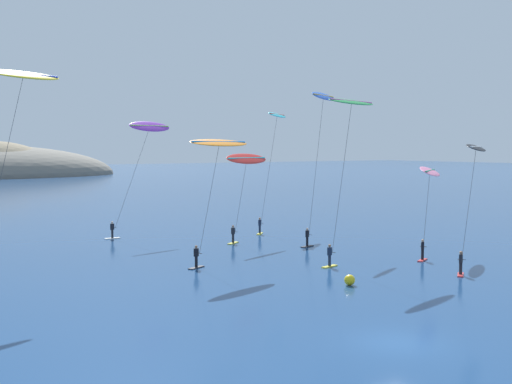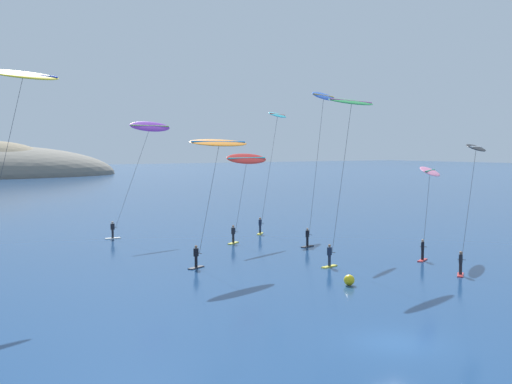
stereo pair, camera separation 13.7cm
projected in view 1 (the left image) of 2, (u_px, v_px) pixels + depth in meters
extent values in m
plane|color=navy|center=(397.00, 343.00, 29.20)|extent=(600.00, 600.00, 0.00)
cube|color=yellow|center=(233.00, 243.00, 59.47)|extent=(1.49, 1.11, 0.08)
cylinder|color=black|center=(233.00, 238.00, 59.44)|extent=(0.22, 0.22, 0.80)
cube|color=black|center=(233.00, 231.00, 59.39)|extent=(0.39, 0.31, 0.60)
sphere|color=#9E7051|center=(233.00, 226.00, 59.36)|extent=(0.22, 0.22, 0.22)
cylinder|color=black|center=(235.00, 232.00, 59.69)|extent=(0.23, 0.53, 0.04)
ellipsoid|color=red|center=(247.00, 159.00, 60.67)|extent=(6.13, 3.39, 1.11)
cylinder|color=#23D6DB|center=(247.00, 158.00, 60.67)|extent=(5.43, 2.19, 0.16)
cylinder|color=#333338|center=(241.00, 195.00, 60.18)|extent=(1.71, 0.67, 6.68)
cube|color=red|center=(460.00, 275.00, 44.66)|extent=(1.43, 1.23, 0.08)
cylinder|color=black|center=(461.00, 269.00, 44.63)|extent=(0.22, 0.22, 0.80)
cube|color=black|center=(461.00, 259.00, 44.58)|extent=(0.39, 0.34, 0.60)
sphere|color=#9E7051|center=(461.00, 253.00, 44.55)|extent=(0.22, 0.22, 0.22)
cylinder|color=black|center=(462.00, 260.00, 44.90)|extent=(0.29, 0.50, 0.04)
ellipsoid|color=black|center=(476.00, 148.00, 48.48)|extent=(4.65, 3.31, 0.72)
cylinder|color=white|center=(476.00, 147.00, 48.48)|extent=(3.91, 2.19, 0.16)
cylinder|color=#333338|center=(469.00, 202.00, 46.69)|extent=(4.18, 2.25, 7.73)
cube|color=#2D2D33|center=(196.00, 268.00, 47.33)|extent=(1.53, 0.98, 0.08)
cylinder|color=black|center=(196.00, 262.00, 47.30)|extent=(0.22, 0.22, 0.80)
cube|color=black|center=(196.00, 252.00, 47.25)|extent=(0.38, 0.29, 0.60)
sphere|color=#9E7051|center=(196.00, 247.00, 47.22)|extent=(0.22, 0.22, 0.22)
cylinder|color=black|center=(199.00, 253.00, 47.53)|extent=(0.21, 0.54, 0.04)
ellipsoid|color=orange|center=(219.00, 143.00, 48.71)|extent=(6.46, 3.48, 0.71)
cylinder|color=#0F7FE5|center=(219.00, 142.00, 48.70)|extent=(5.71, 1.96, 0.16)
cylinder|color=#333338|center=(210.00, 198.00, 48.12)|extent=(2.17, 0.71, 8.11)
ellipsoid|color=yellow|center=(23.00, 75.00, 41.25)|extent=(5.50, 2.89, 0.74)
cylinder|color=#1432E0|center=(23.00, 74.00, 41.25)|extent=(4.91, 1.86, 0.16)
cylinder|color=#333338|center=(2.00, 173.00, 40.33)|extent=(3.25, 1.17, 12.43)
cube|color=red|center=(422.00, 260.00, 50.47)|extent=(1.52, 1.03, 0.08)
cylinder|color=black|center=(422.00, 255.00, 50.44)|extent=(0.22, 0.22, 0.80)
cube|color=black|center=(423.00, 246.00, 50.39)|extent=(0.39, 0.36, 0.60)
sphere|color=tan|center=(423.00, 240.00, 50.37)|extent=(0.22, 0.22, 0.22)
cylinder|color=black|center=(423.00, 247.00, 50.73)|extent=(0.34, 0.48, 0.04)
ellipsoid|color=pink|center=(430.00, 171.00, 53.16)|extent=(5.38, 4.33, 0.94)
cylinder|color=#14895B|center=(430.00, 171.00, 53.16)|extent=(4.36, 3.00, 0.16)
cylinder|color=#333338|center=(427.00, 209.00, 51.95)|extent=(2.59, 1.75, 5.76)
cube|color=silver|center=(112.00, 238.00, 62.59)|extent=(1.50, 0.41, 0.08)
cylinder|color=black|center=(112.00, 234.00, 62.55)|extent=(0.22, 0.22, 0.80)
cube|color=black|center=(112.00, 227.00, 62.51)|extent=(0.38, 0.27, 0.60)
sphere|color=beige|center=(112.00, 222.00, 62.48)|extent=(0.22, 0.22, 0.22)
cylinder|color=black|center=(115.00, 228.00, 62.77)|extent=(0.17, 0.54, 0.04)
ellipsoid|color=purple|center=(150.00, 126.00, 65.25)|extent=(5.20, 2.53, 1.20)
cylinder|color=#7ACC42|center=(150.00, 126.00, 65.25)|extent=(4.67, 1.27, 0.16)
cylinder|color=#333338|center=(133.00, 177.00, 64.01)|extent=(4.26, 1.04, 9.88)
cube|color=yellow|center=(260.00, 234.00, 65.94)|extent=(1.33, 1.36, 0.08)
cylinder|color=#192338|center=(260.00, 229.00, 65.91)|extent=(0.22, 0.22, 0.80)
cube|color=#192338|center=(260.00, 223.00, 65.86)|extent=(0.39, 0.36, 0.60)
sphere|color=#9E7051|center=(260.00, 219.00, 65.84)|extent=(0.22, 0.22, 0.22)
cylinder|color=black|center=(261.00, 223.00, 66.20)|extent=(0.34, 0.48, 0.04)
ellipsoid|color=#23B2C6|center=(277.00, 115.00, 69.72)|extent=(4.45, 3.58, 0.73)
cylinder|color=#DB4C38|center=(277.00, 115.00, 69.72)|extent=(3.65, 2.54, 0.16)
cylinder|color=#333338|center=(269.00, 168.00, 67.96)|extent=(3.91, 2.66, 11.26)
cube|color=yellow|center=(329.00, 266.00, 47.80)|extent=(1.55, 0.73, 0.08)
cylinder|color=#192338|center=(330.00, 261.00, 47.77)|extent=(0.22, 0.22, 0.80)
cube|color=#192338|center=(330.00, 251.00, 47.72)|extent=(0.38, 0.28, 0.60)
sphere|color=#9E7051|center=(330.00, 246.00, 47.69)|extent=(0.22, 0.22, 0.22)
cylinder|color=black|center=(332.00, 252.00, 47.99)|extent=(0.18, 0.54, 0.04)
ellipsoid|color=green|center=(352.00, 102.00, 48.99)|extent=(6.01, 2.75, 0.63)
cylinder|color=#D660B7|center=(352.00, 101.00, 48.99)|extent=(5.44, 1.58, 0.16)
cylinder|color=#333338|center=(342.00, 177.00, 48.50)|extent=(2.36, 0.64, 11.23)
cube|color=#2D2D33|center=(307.00, 246.00, 57.46)|extent=(1.55, 0.82, 0.08)
cylinder|color=black|center=(307.00, 241.00, 57.43)|extent=(0.22, 0.22, 0.80)
cube|color=black|center=(307.00, 234.00, 57.38)|extent=(0.39, 0.33, 0.60)
sphere|color=tan|center=(307.00, 229.00, 57.35)|extent=(0.22, 0.22, 0.22)
cylinder|color=black|center=(309.00, 235.00, 57.69)|extent=(0.27, 0.51, 0.04)
ellipsoid|color=blue|center=(323.00, 96.00, 59.25)|extent=(4.51, 2.94, 0.92)
cylinder|color=gold|center=(323.00, 96.00, 59.25)|extent=(3.88, 1.96, 0.16)
cylinder|color=#333338|center=(316.00, 165.00, 58.48)|extent=(2.61, 1.26, 12.47)
sphere|color=yellow|center=(350.00, 280.00, 41.42)|extent=(0.70, 0.70, 0.70)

